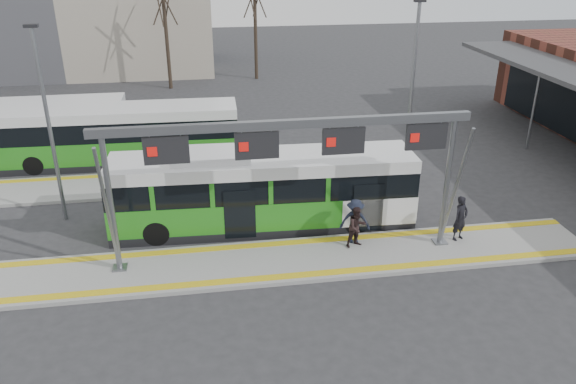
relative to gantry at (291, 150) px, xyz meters
name	(u,v)px	position (x,y,z in m)	size (l,w,h in m)	color
ground	(301,261)	(0.35, -0.25, -4.30)	(120.00, 120.00, 0.00)	#2D2D30
platform_main	(301,259)	(0.35, -0.25, -4.22)	(22.00, 3.00, 0.15)	gray
platform_second	(191,181)	(-3.65, 7.75, -4.22)	(20.00, 3.00, 0.15)	gray
tactile_main	(301,257)	(0.35, -0.25, -4.14)	(22.00, 2.65, 0.02)	gold
tactile_second	(191,171)	(-3.65, 8.90, -4.14)	(20.00, 0.35, 0.02)	gold
gantry	(291,150)	(0.00, 0.00, 0.00)	(13.00, 1.68, 5.20)	slate
hero_bus	(262,191)	(-0.70, 2.84, -2.77)	(12.21, 3.04, 3.33)	black
bg_bus_green	(121,136)	(-7.16, 11.05, -2.81)	(12.11, 2.88, 3.01)	black
bg_bus_blue	(21,128)	(-12.70, 13.42, -2.88)	(11.05, 2.48, 2.88)	black
passenger_a	(460,218)	(6.66, 0.19, -3.25)	(0.66, 0.43, 1.80)	black
passenger_b	(357,227)	(2.58, 0.28, -3.34)	(0.79, 0.62, 1.63)	black
passenger_c	(355,221)	(2.57, 0.58, -3.25)	(1.16, 0.67, 1.80)	black
tree_left	(164,2)	(-5.20, 27.04, 2.22)	(1.40, 1.40, 8.59)	#382B21
lamp_west	(49,123)	(-8.89, 4.66, -0.06)	(0.50, 0.25, 8.00)	slate
lamp_east	(412,92)	(6.60, 6.22, 0.19)	(0.50, 0.25, 8.50)	slate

